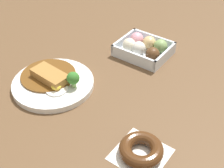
# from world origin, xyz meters

# --- Properties ---
(ground_plane) EXTENTS (1.60, 1.60, 0.00)m
(ground_plane) POSITION_xyz_m (0.00, 0.00, 0.00)
(ground_plane) COLOR brown
(curry_plate) EXTENTS (0.25, 0.25, 0.07)m
(curry_plate) POSITION_xyz_m (0.12, 0.14, 0.02)
(curry_plate) COLOR white
(curry_plate) RESTS_ON ground_plane
(donut_box) EXTENTS (0.17, 0.15, 0.06)m
(donut_box) POSITION_xyz_m (-0.02, -0.17, 0.03)
(donut_box) COLOR silver
(donut_box) RESTS_ON ground_plane
(chocolate_ring_donut) EXTENTS (0.12, 0.12, 0.03)m
(chocolate_ring_donut) POSITION_xyz_m (-0.24, 0.20, 0.02)
(chocolate_ring_donut) COLOR white
(chocolate_ring_donut) RESTS_ON ground_plane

